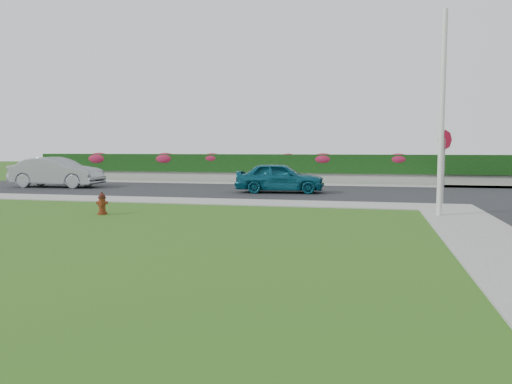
% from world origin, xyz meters
% --- Properties ---
extents(ground, '(120.00, 120.00, 0.00)m').
position_xyz_m(ground, '(0.00, 0.00, 0.00)').
color(ground, black).
rests_on(ground, ground).
extents(street_far, '(26.00, 8.00, 0.04)m').
position_xyz_m(street_far, '(-5.00, 14.00, 0.02)').
color(street_far, black).
rests_on(street_far, ground).
extents(sidewalk_far, '(24.00, 2.00, 0.04)m').
position_xyz_m(sidewalk_far, '(-6.00, 9.00, 0.02)').
color(sidewalk_far, gray).
rests_on(sidewalk_far, ground).
extents(curb_corner, '(2.00, 2.00, 0.04)m').
position_xyz_m(curb_corner, '(7.00, 9.00, 0.02)').
color(curb_corner, gray).
rests_on(curb_corner, ground).
extents(sidewalk_beyond, '(34.00, 2.00, 0.04)m').
position_xyz_m(sidewalk_beyond, '(-1.00, 19.00, 0.02)').
color(sidewalk_beyond, gray).
rests_on(sidewalk_beyond, ground).
extents(retaining_wall, '(34.00, 0.40, 0.60)m').
position_xyz_m(retaining_wall, '(-1.00, 20.50, 0.30)').
color(retaining_wall, gray).
rests_on(retaining_wall, ground).
extents(hedge, '(32.00, 0.90, 1.10)m').
position_xyz_m(hedge, '(-1.00, 20.60, 1.15)').
color(hedge, black).
rests_on(hedge, retaining_wall).
extents(fire_hydrant, '(0.36, 0.34, 0.70)m').
position_xyz_m(fire_hydrant, '(-3.74, 4.75, 0.33)').
color(fire_hydrant, '#59240D').
rests_on(fire_hydrant, ground).
extents(sedan_teal, '(4.20, 2.06, 1.38)m').
position_xyz_m(sedan_teal, '(0.37, 13.20, 0.73)').
color(sedan_teal, '#0C4D60').
rests_on(sedan_teal, street_far).
extents(sedan_silver, '(4.79, 1.84, 1.56)m').
position_xyz_m(sedan_silver, '(-11.57, 13.80, 0.82)').
color(sedan_silver, '#929499').
rests_on(sedan_silver, street_far).
extents(utility_pole, '(0.16, 0.16, 6.12)m').
position_xyz_m(utility_pole, '(6.44, 6.61, 3.06)').
color(utility_pole, silver).
rests_on(utility_pole, ground).
extents(stop_sign, '(0.58, 0.50, 2.74)m').
position_xyz_m(stop_sign, '(7.00, 9.95, 2.05)').
color(stop_sign, slate).
rests_on(stop_sign, ground).
extents(flower_clump_a, '(1.57, 1.01, 0.78)m').
position_xyz_m(flower_clump_a, '(-13.03, 20.50, 1.39)').
color(flower_clump_a, '#A51C35').
rests_on(flower_clump_a, hedge).
extents(flower_clump_b, '(1.51, 0.97, 0.75)m').
position_xyz_m(flower_clump_b, '(-8.34, 20.50, 1.40)').
color(flower_clump_b, '#A51C35').
rests_on(flower_clump_b, hedge).
extents(flower_clump_c, '(1.28, 0.82, 0.64)m').
position_xyz_m(flower_clump_c, '(-5.23, 20.50, 1.45)').
color(flower_clump_c, '#A51C35').
rests_on(flower_clump_c, hedge).
extents(flower_clump_d, '(1.03, 0.66, 0.51)m').
position_xyz_m(flower_clump_d, '(-0.44, 20.50, 1.50)').
color(flower_clump_d, '#A51C35').
rests_on(flower_clump_d, hedge).
extents(flower_clump_e, '(1.41, 0.91, 0.70)m').
position_xyz_m(flower_clump_e, '(1.66, 20.50, 1.42)').
color(flower_clump_e, '#A51C35').
rests_on(flower_clump_e, hedge).
extents(flower_clump_f, '(1.34, 0.86, 0.67)m').
position_xyz_m(flower_clump_f, '(5.95, 20.50, 1.43)').
color(flower_clump_f, '#A51C35').
rests_on(flower_clump_f, hedge).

